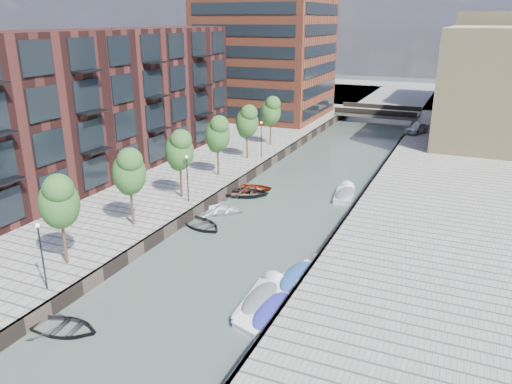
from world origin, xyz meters
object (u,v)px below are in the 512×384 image
Objects in this scene: tree_2 at (129,170)px; car at (417,128)px; motorboat_4 at (345,194)px; tree_6 at (271,110)px; sloop_1 at (201,227)px; sloop_0 at (64,331)px; sloop_3 at (219,213)px; motorboat_0 at (277,311)px; tree_3 at (179,149)px; tree_4 at (217,133)px; motorboat_3 at (301,277)px; tree_5 at (247,120)px; sloop_2 at (249,191)px; motorboat_2 at (281,306)px; bridge at (378,113)px; tree_1 at (59,200)px; motorboat_1 at (263,297)px; sloop_4 at (243,196)px.

tree_2 is 45.16m from car.
motorboat_4 is 26.71m from car.
sloop_1 is at bearing -81.04° from tree_6.
sloop_3 reaches higher than sloop_0.
tree_3 is at bearing 138.10° from motorboat_0.
tree_4 is 21.41m from motorboat_3.
sloop_3 is at bearing -7.43° from sloop_0.
tree_5 is 15.58m from sloop_3.
sloop_2 is (3.71, -7.69, -5.31)m from tree_5.
car is at bearing -47.30° from sloop_2.
tree_4 is 1.12× the size of motorboat_0.
tree_2 is at bearing -90.00° from tree_6.
motorboat_2 is (9.94, 6.79, 0.10)m from sloop_0.
tree_4 is (-8.50, -40.00, 3.92)m from bridge.
bridge reaches higher than sloop_1.
motorboat_1 is at bearing 10.50° from tree_1.
tree_3 is at bearing -100.25° from bridge.
tree_2 reaches higher than car.
car is at bearing -38.40° from sloop_3.
sloop_4 is (3.74, -2.19, -5.31)m from tree_4.
sloop_0 is 0.83× the size of motorboat_1.
motorboat_1 is at bearing -177.45° from sloop_2.
tree_5 is (0.00, 21.00, 0.00)m from tree_2.
sloop_0 is (4.09, -25.78, -5.31)m from tree_4.
tree_5 is at bearing -104.44° from bridge.
tree_5 is 29.99m from motorboat_2.
car is at bearing 6.82° from sloop_1.
motorboat_2 is at bearing -174.77° from sloop_2.
motorboat_0 is at bearing -175.51° from sloop_2.
sloop_3 is 0.82× the size of motorboat_3.
motorboat_0 is at bearing -107.79° from sloop_1.
tree_3 is 21.00m from tree_6.
sloop_1 is 0.86× the size of sloop_4.
tree_4 reaches higher than motorboat_1.
sloop_2 is at bearing 118.67° from motorboat_0.
motorboat_3 is at bearing -84.28° from bridge.
motorboat_3 is 1.13× the size of motorboat_4.
sloop_3 is at bearing -95.74° from bridge.
tree_5 is 26.71m from car.
tree_6 is at bearing 112.70° from motorboat_0.
tree_2 and tree_4 have the same top height.
sloop_0 is 14.43m from motorboat_3.
tree_4 is 1.00× the size of tree_5.
bridge is at bearing -22.83° from sloop_4.
bridge is 50.60m from sloop_1.
motorboat_1 is 1.01× the size of motorboat_4.
tree_1 reaches higher than bridge.
tree_4 reaches higher than motorboat_2.
sloop_1 is 12.16m from motorboat_1.
tree_6 is at bearing 113.04° from motorboat_2.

